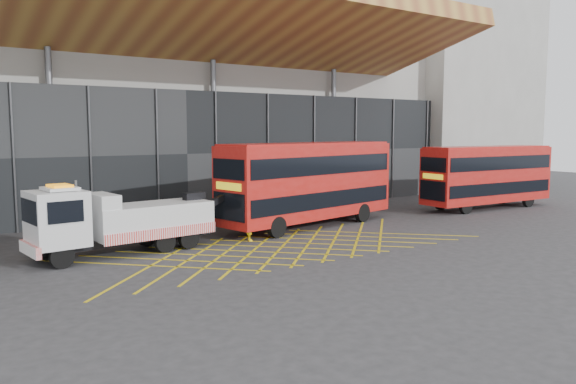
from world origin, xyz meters
TOP-DOWN VIEW (x-y plane):
  - ground_plane at (0.00, 0.00)m, footprint 120.00×120.00m
  - road_markings at (1.60, 0.00)m, footprint 19.96×7.16m
  - construction_building at (1.92, 18.40)m, footprint 55.00×23.97m
  - east_building at (32.00, 16.00)m, footprint 15.00×12.00m
  - recovery_truck at (-5.20, 2.80)m, footprint 9.60×3.05m
  - bus_towed at (6.15, 3.97)m, footprint 12.04×4.82m
  - bus_second at (21.02, 2.90)m, footprint 10.88×3.08m
  - worker at (1.18, 2.20)m, footprint 0.64×0.78m

SIDE VIEW (x-z plane):
  - ground_plane at x=0.00m, z-range 0.00..0.00m
  - road_markings at x=1.60m, z-range 0.00..0.01m
  - worker at x=1.18m, z-range 0.00..1.82m
  - recovery_truck at x=-5.20m, z-range -0.13..3.20m
  - bus_second at x=21.02m, z-range 0.24..4.62m
  - bus_towed at x=6.15m, z-range 0.26..5.05m
  - construction_building at x=1.92m, z-range -0.02..17.98m
  - east_building at x=32.00m, z-range 0.00..20.00m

